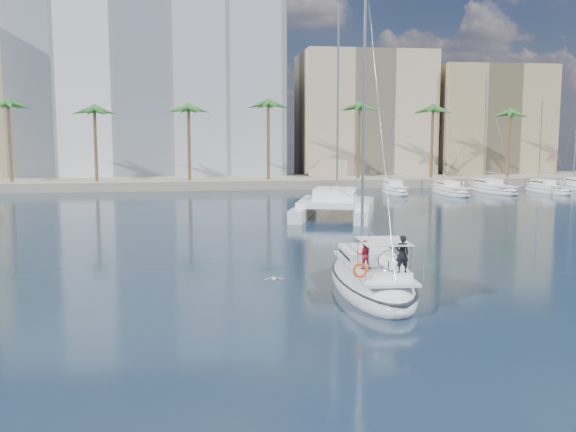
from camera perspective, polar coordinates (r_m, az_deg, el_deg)
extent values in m
plane|color=black|center=(31.75, 0.97, -6.28)|extent=(160.00, 160.00, 0.00)
cube|color=gray|center=(91.83, -5.30, 3.03)|extent=(120.00, 14.00, 1.20)
cube|color=white|center=(103.87, -12.51, 10.79)|extent=(42.00, 16.00, 28.00)
cube|color=tan|center=(104.05, 6.68, 8.70)|extent=(20.00, 14.00, 20.00)
cube|color=tan|center=(109.12, 17.24, 7.83)|extent=(18.00, 12.00, 18.00)
cylinder|color=brown|center=(87.61, -5.18, 5.87)|extent=(0.44, 0.44, 10.50)
sphere|color=#2A6826|center=(87.63, -5.22, 9.30)|extent=(3.60, 3.60, 3.60)
cylinder|color=brown|center=(95.79, 15.68, 5.75)|extent=(0.44, 0.44, 10.50)
sphere|color=#2A6826|center=(95.81, 15.79, 8.89)|extent=(3.60, 3.60, 3.60)
ellipsoid|color=white|center=(31.26, 7.39, -5.94)|extent=(4.00, 10.86, 2.22)
ellipsoid|color=black|center=(31.19, 7.40, -5.38)|extent=(4.04, 10.97, 0.18)
cube|color=silver|center=(30.88, 7.50, -4.51)|extent=(2.87, 8.14, 0.12)
cube|color=white|center=(31.99, 7.02, -3.43)|extent=(2.48, 3.62, 0.60)
cube|color=black|center=(31.99, 7.02, -3.39)|extent=(2.48, 3.21, 0.14)
cylinder|color=#B7BABF|center=(32.65, 6.74, 8.62)|extent=(0.15, 0.15, 14.01)
cylinder|color=#B7BABF|center=(30.90, 7.42, -1.56)|extent=(0.35, 4.31, 0.11)
cube|color=white|center=(28.88, 8.40, -4.87)|extent=(2.17, 2.78, 0.36)
cube|color=silver|center=(28.52, 8.50, -2.22)|extent=(2.17, 2.78, 0.04)
torus|color=silver|center=(27.77, 8.93, -3.96)|extent=(0.96, 0.11, 0.96)
torus|color=#D6430B|center=(27.14, 6.44, -4.83)|extent=(0.64, 0.23, 0.64)
imported|color=black|center=(27.71, 10.11, -3.34)|extent=(0.59, 0.39, 1.62)
imported|color=#AB1A2A|center=(28.24, 6.80, -3.43)|extent=(0.67, 0.55, 1.27)
cube|color=white|center=(59.32, 1.57, 0.64)|extent=(5.25, 13.01, 1.10)
cube|color=white|center=(58.82, 6.83, 0.54)|extent=(5.25, 13.01, 1.10)
cube|color=white|center=(58.27, 4.13, 1.25)|extent=(8.01, 8.82, 0.50)
cube|color=white|center=(58.86, 4.20, 1.99)|extent=(4.71, 4.92, 1.00)
cube|color=black|center=(58.85, 4.20, 2.04)|extent=(4.56, 4.42, 0.18)
cylinder|color=#B7BABF|center=(60.66, 4.45, 10.06)|extent=(0.18, 0.18, 17.72)
ellipsoid|color=silver|center=(32.03, -1.26, -5.61)|extent=(0.20, 0.38, 0.18)
sphere|color=silver|center=(32.20, -1.30, -5.50)|extent=(0.10, 0.10, 0.10)
cube|color=gray|center=(31.99, -1.75, -5.57)|extent=(0.44, 0.16, 0.10)
cube|color=gray|center=(32.06, -0.78, -5.54)|extent=(0.44, 0.16, 0.10)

